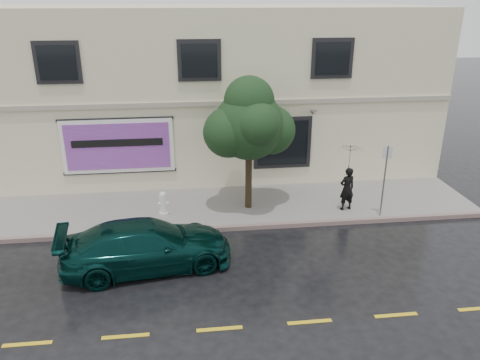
{
  "coord_description": "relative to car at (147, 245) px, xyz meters",
  "views": [
    {
      "loc": [
        -0.58,
        -12.54,
        7.41
      ],
      "look_at": [
        1.17,
        2.2,
        1.53
      ],
      "focal_mm": 35.0,
      "sensor_mm": 36.0,
      "label": 1
    }
  ],
  "objects": [
    {
      "name": "car",
      "position": [
        0.0,
        0.0,
        0.0
      ],
      "size": [
        5.11,
        2.83,
        1.41
      ],
      "primitive_type": "imported",
      "rotation": [
        0.0,
        0.0,
        1.72
      ],
      "color": "#062927",
      "rests_on": "ground"
    },
    {
      "name": "road_marking",
      "position": [
        1.86,
        -3.0,
        -0.7
      ],
      "size": [
        19.0,
        0.12,
        0.01
      ],
      "primitive_type": "cube",
      "color": "gold",
      "rests_on": "ground"
    },
    {
      "name": "ground",
      "position": [
        1.86,
        0.5,
        -0.71
      ],
      "size": [
        90.0,
        90.0,
        0.0
      ],
      "primitive_type": "plane",
      "color": "black",
      "rests_on": "ground"
    },
    {
      "name": "umbrella",
      "position": [
        6.91,
        2.85,
        1.42
      ],
      "size": [
        1.21,
        1.21,
        0.75
      ],
      "primitive_type": "imported",
      "rotation": [
        0.0,
        0.0,
        -0.21
      ],
      "color": "black",
      "rests_on": "pedestrian"
    },
    {
      "name": "pedestrian",
      "position": [
        6.91,
        2.85,
        0.25
      ],
      "size": [
        0.66,
        0.51,
        1.6
      ],
      "primitive_type": "imported",
      "rotation": [
        0.0,
        0.0,
        3.38
      ],
      "color": "black",
      "rests_on": "sidewalk"
    },
    {
      "name": "building",
      "position": [
        1.86,
        9.5,
        2.79
      ],
      "size": [
        20.0,
        8.12,
        7.0
      ],
      "color": "beige",
      "rests_on": "ground"
    },
    {
      "name": "sign_pole",
      "position": [
        7.97,
        2.2,
        1.0
      ],
      "size": [
        0.31,
        0.12,
        2.58
      ],
      "rotation": [
        0.0,
        0.0,
        -0.33
      ],
      "color": "gray",
      "rests_on": "sidewalk"
    },
    {
      "name": "curb",
      "position": [
        1.86,
        2.0,
        -0.63
      ],
      "size": [
        20.0,
        0.18,
        0.16
      ],
      "primitive_type": "cube",
      "color": "slate",
      "rests_on": "ground"
    },
    {
      "name": "sidewalk",
      "position": [
        1.86,
        3.75,
        -0.63
      ],
      "size": [
        20.0,
        3.5,
        0.15
      ],
      "primitive_type": "cube",
      "color": "gray",
      "rests_on": "ground"
    },
    {
      "name": "street_tree",
      "position": [
        3.43,
        3.47,
        2.52
      ],
      "size": [
        2.42,
        2.42,
        4.31
      ],
      "color": "#332616",
      "rests_on": "sidewalk"
    },
    {
      "name": "fire_hydrant",
      "position": [
        0.36,
        3.2,
        -0.14
      ],
      "size": [
        0.36,
        0.33,
        0.87
      ],
      "rotation": [
        0.0,
        0.0,
        0.32
      ],
      "color": "silver",
      "rests_on": "sidewalk"
    },
    {
      "name": "billboard",
      "position": [
        -1.34,
        5.42,
        1.35
      ],
      "size": [
        4.3,
        0.16,
        2.2
      ],
      "color": "white",
      "rests_on": "ground"
    }
  ]
}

